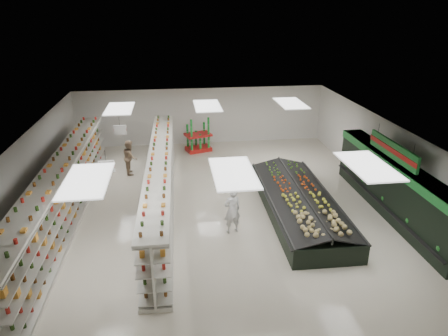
{
  "coord_description": "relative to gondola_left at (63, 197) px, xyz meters",
  "views": [
    {
      "loc": [
        -1.61,
        -14.19,
        7.57
      ],
      "look_at": [
        0.35,
        0.73,
        1.35
      ],
      "focal_mm": 32.0,
      "sensor_mm": 36.0,
      "label": 1
    }
  ],
  "objects": [
    {
      "name": "aisle_sign_far",
      "position": [
        1.93,
        2.52,
        1.71
      ],
      "size": [
        0.52,
        0.06,
        0.75
      ],
      "color": "white",
      "rests_on": "ceiling"
    },
    {
      "name": "produce_island",
      "position": [
        8.78,
        -0.47,
        -0.56
      ],
      "size": [
        2.69,
        7.07,
        1.05
      ],
      "rotation": [
        0.0,
        0.0,
        -0.02
      ],
      "color": "black",
      "rests_on": "floor"
    },
    {
      "name": "produce_wall_case",
      "position": [
        12.26,
        -0.98,
        0.2
      ],
      "size": [
        0.93,
        8.0,
        2.2
      ],
      "color": "black",
      "rests_on": "floor"
    },
    {
      "name": "wall_front",
      "position": [
        5.73,
        -7.48,
        0.56
      ],
      "size": [
        14.0,
        0.02,
        3.2
      ],
      "primitive_type": "cube",
      "color": "silver",
      "rests_on": "floor"
    },
    {
      "name": "ceiling",
      "position": [
        5.73,
        0.52,
        2.16
      ],
      "size": [
        14.0,
        16.0,
        0.02
      ],
      "primitive_type": "cube",
      "color": "white",
      "rests_on": "wall_back"
    },
    {
      "name": "shopper_main",
      "position": [
        6.01,
        -1.47,
        -0.17
      ],
      "size": [
        0.73,
        0.58,
        1.73
      ],
      "primitive_type": "imported",
      "rotation": [
        0.0,
        0.0,
        3.44
      ],
      "color": "white",
      "rests_on": "floor"
    },
    {
      "name": "soda_endcap",
      "position": [
        5.43,
        7.19,
        -0.19
      ],
      "size": [
        1.58,
        1.29,
        1.75
      ],
      "rotation": [
        0.0,
        0.0,
        0.3
      ],
      "color": "#B21814",
      "rests_on": "floor"
    },
    {
      "name": "wall_left",
      "position": [
        -1.27,
        0.52,
        0.56
      ],
      "size": [
        0.02,
        16.0,
        3.2
      ],
      "primitive_type": "cube",
      "color": "silver",
      "rests_on": "floor"
    },
    {
      "name": "shopper_background",
      "position": [
        2.01,
        4.43,
        -0.21
      ],
      "size": [
        0.6,
        0.86,
        1.65
      ],
      "primitive_type": "imported",
      "rotation": [
        0.0,
        0.0,
        1.71
      ],
      "color": "tan",
      "rests_on": "floor"
    },
    {
      "name": "floor",
      "position": [
        5.73,
        0.52,
        -1.04
      ],
      "size": [
        16.0,
        16.0,
        0.0
      ],
      "primitive_type": "plane",
      "color": "beige",
      "rests_on": "ground"
    },
    {
      "name": "hortifruti_banner",
      "position": [
        11.97,
        -0.98,
        1.61
      ],
      "size": [
        0.12,
        3.2,
        0.95
      ],
      "color": "#207830",
      "rests_on": "ceiling"
    },
    {
      "name": "wall_back",
      "position": [
        5.73,
        8.52,
        0.56
      ],
      "size": [
        14.0,
        0.02,
        3.2
      ],
      "primitive_type": "cube",
      "color": "silver",
      "rests_on": "floor"
    },
    {
      "name": "gondola_left",
      "position": [
        0.0,
        0.0,
        0.0
      ],
      "size": [
        1.06,
        13.08,
        2.27
      ],
      "rotation": [
        0.0,
        0.0,
        -0.01
      ],
      "color": "silver",
      "rests_on": "floor"
    },
    {
      "name": "wall_right",
      "position": [
        12.73,
        0.52,
        0.56
      ],
      "size": [
        0.02,
        16.0,
        3.2
      ],
      "primitive_type": "cube",
      "color": "silver",
      "rests_on": "floor"
    },
    {
      "name": "gondola_center",
      "position": [
        3.52,
        0.85,
        -0.07
      ],
      "size": [
        1.14,
        12.19,
        2.11
      ],
      "rotation": [
        0.0,
        0.0,
        -0.02
      ],
      "color": "silver",
      "rests_on": "floor"
    },
    {
      "name": "aisle_sign_near",
      "position": [
        1.93,
        -1.48,
        1.71
      ],
      "size": [
        0.52,
        0.06,
        0.75
      ],
      "color": "white",
      "rests_on": "ceiling"
    }
  ]
}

